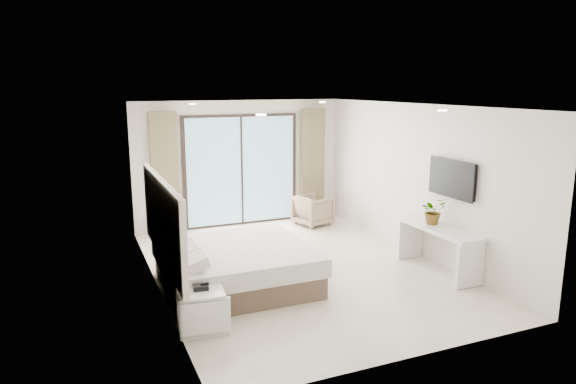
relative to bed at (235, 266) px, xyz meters
name	(u,v)px	position (x,y,z in m)	size (l,w,h in m)	color
ground	(299,269)	(1.21, 0.30, -0.32)	(6.20, 6.20, 0.00)	beige
room_shell	(272,170)	(1.01, 1.00, 1.26)	(4.62, 6.22, 2.72)	silver
bed	(235,266)	(0.00, 0.00, 0.00)	(2.20, 2.09, 0.75)	brown
nightstand	(201,311)	(-0.81, -1.22, -0.06)	(0.62, 0.53, 0.52)	white
phone	(201,287)	(-0.80, -1.17, 0.23)	(0.19, 0.15, 0.06)	black
console_desk	(438,239)	(3.25, -0.70, 0.24)	(0.52, 1.66, 0.77)	white
plant	(433,214)	(3.25, -0.53, 0.62)	(0.40, 0.44, 0.35)	#33662D
armchair	(313,209)	(2.62, 2.70, 0.03)	(0.69, 0.65, 0.71)	#8C775C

